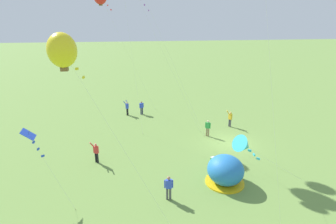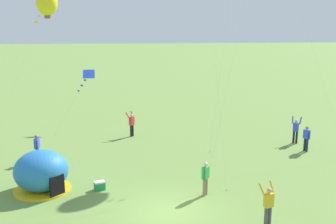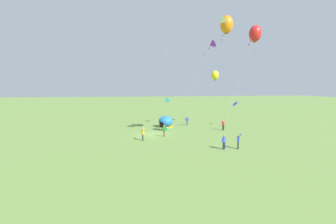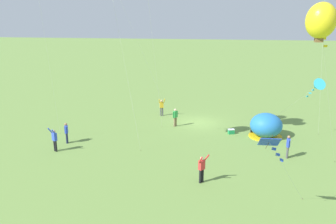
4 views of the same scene
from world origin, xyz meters
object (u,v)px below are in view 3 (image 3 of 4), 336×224
popup_tent (166,122)px  person_arms_raised (223,124)px  person_with_toddler (238,141)px  kite_blue (234,105)px  kite_yellow (215,75)px  kite_orange (227,25)px  person_near_tent (164,130)px  kite_cyan (166,101)px  kite_red (255,34)px  kite_white (221,21)px  kite_purple (212,45)px  cooler_box (167,129)px  person_far_back (187,120)px  person_flying_kite (143,134)px  person_watching_sky (224,141)px  kite_pink (166,50)px

popup_tent → person_arms_raised: (4.64, 9.35, 0.00)m
person_with_toddler → kite_blue: bearing=156.7°
person_with_toddler → kite_yellow: size_ratio=0.18×
person_arms_raised → kite_orange: 16.49m
person_near_tent → kite_cyan: 12.42m
kite_cyan → kite_orange: size_ratio=0.44×
kite_red → kite_white: bearing=-123.5°
person_with_toddler → kite_white: bearing=-159.9°
kite_purple → kite_cyan: (-12.64, -4.73, -8.74)m
cooler_box → person_far_back: (-4.06, 4.59, 0.74)m
person_flying_kite → kite_cyan: size_ratio=0.26×
person_with_toddler → kite_purple: size_ratio=0.13×
person_watching_sky → person_arms_raised: person_arms_raised is taller
kite_cyan → kite_orange: (15.22, 5.82, 10.90)m
person_with_toddler → person_arms_raised: (-11.50, 2.91, 0.00)m
person_near_tent → kite_blue: 16.22m
kite_cyan → person_near_tent: bearing=-9.9°
kite_white → kite_orange: (-1.15, 1.21, -0.09)m
cooler_box → kite_white: (9.95, 5.47, 15.48)m
person_watching_sky → kite_blue: 17.35m
kite_pink → kite_white: kite_white is taller
person_far_back → kite_white: (14.01, 0.88, 14.74)m
cooler_box → person_near_tent: size_ratio=0.36×
popup_tent → person_far_back: bearing=104.9°
person_far_back → kite_blue: kite_blue is taller
kite_orange → person_arms_raised: bearing=157.6°
kite_yellow → person_near_tent: bearing=-50.7°
cooler_box → kite_blue: bearing=97.5°
cooler_box → kite_cyan: size_ratio=0.09×
kite_orange → kite_purple: bearing=-157.1°
person_near_tent → kite_yellow: bearing=129.3°
person_arms_raised → kite_red: bearing=-3.9°
kite_cyan → kite_orange: bearing=20.9°
person_arms_raised → kite_cyan: kite_cyan is taller
person_watching_sky → kite_cyan: bearing=-168.4°
person_flying_kite → person_with_toddler: 12.61m
person_near_tent → person_with_toddler: person_with_toddler is taller
kite_white → kite_orange: kite_orange is taller
person_with_toddler → kite_blue: (-14.97, 6.44, 3.11)m
kite_white → kite_orange: bearing=133.5°
person_near_tent → person_with_toddler: bearing=44.5°
person_watching_sky → kite_purple: 14.33m
kite_purple → kite_yellow: bearing=156.3°
popup_tent → kite_pink: (-3.15, 0.55, 13.60)m
popup_tent → kite_red: bearing=29.8°
person_watching_sky → kite_yellow: kite_yellow is taller
person_near_tent → kite_orange: kite_orange is taller
person_far_back → kite_blue: size_ratio=0.37×
kite_white → cooler_box: bearing=-151.2°
kite_cyan → kite_yellow: (2.44, 9.22, 4.97)m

